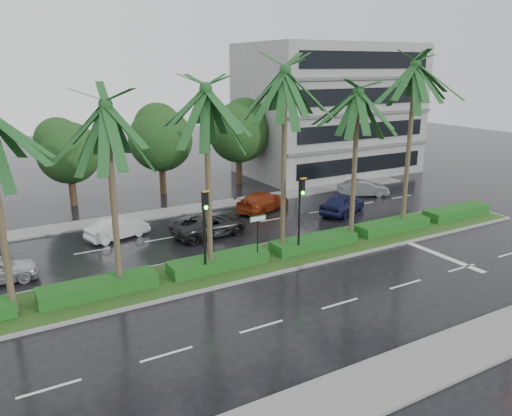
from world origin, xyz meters
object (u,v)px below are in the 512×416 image
street_sign (258,227)px  car_white (118,229)px  car_blue (343,203)px  signal_median_left (205,221)px  car_red (263,201)px  car_grey (363,188)px  car_darkgrey (210,225)px

street_sign → car_white: street_sign is taller
street_sign → car_blue: bearing=28.0°
signal_median_left → street_sign: size_ratio=1.68×
car_red → car_grey: 9.01m
car_white → car_grey: bearing=-103.9°
car_red → street_sign: bearing=123.7°
car_white → car_grey: size_ratio=0.96×
car_white → car_red: (10.64, 0.80, 0.06)m
car_darkgrey → car_red: size_ratio=1.00×
signal_median_left → street_sign: 3.13m
car_blue → car_white: bearing=56.0°
street_sign → car_red: size_ratio=0.55×
car_white → street_sign: bearing=-161.9°
signal_median_left → car_blue: bearing=23.0°
car_darkgrey → car_blue: bearing=-97.6°
signal_median_left → car_white: (-2.14, 8.12, -2.37)m
car_darkgrey → car_grey: size_ratio=1.21×
signal_median_left → car_darkgrey: size_ratio=0.92×
car_darkgrey → car_blue: car_blue is taller
car_red → car_grey: car_red is taller
car_grey → car_darkgrey: bearing=122.6°
car_white → car_blue: (15.14, -2.61, 0.12)m
car_blue → car_grey: size_ratio=1.10×
car_darkgrey → car_red: car_red is taller
car_white → car_red: size_ratio=0.80×
car_white → car_grey: 19.65m
car_darkgrey → car_blue: size_ratio=1.10×
car_grey → car_red: bearing=109.5°
signal_median_left → car_grey: signal_median_left is taller
signal_median_left → car_grey: size_ratio=1.11×
car_white → car_red: 10.67m
car_blue → signal_median_left: bearing=88.8°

